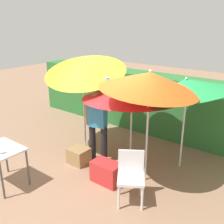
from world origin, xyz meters
name	(u,v)px	position (x,y,z in m)	size (l,w,h in m)	color
ground_plane	(104,163)	(0.00, 0.00, 0.00)	(24.00, 24.00, 0.00)	#937056
hedge_row	(155,104)	(0.00, 2.22, 0.80)	(8.00, 0.70, 1.59)	#2D7033
umbrella_rainbow	(132,90)	(0.32, 0.55, 1.59)	(2.08, 2.08, 1.85)	silver
umbrella_orange	(186,87)	(1.36, 0.86, 1.74)	(1.86, 1.84, 2.12)	silver
umbrella_yellow	(150,81)	(1.03, 0.02, 1.96)	(1.78, 1.77, 2.21)	silver
umbrella_navy	(85,65)	(-0.74, 0.29, 2.02)	(1.87, 1.82, 2.49)	silver
person_vendor	(98,121)	(-0.17, 0.03, 0.93)	(0.55, 0.31, 1.88)	black
chair_plastic	(131,174)	(1.14, -0.66, 0.51)	(0.61, 0.61, 0.89)	silver
cooler_box	(106,172)	(0.48, -0.50, 0.21)	(0.57, 0.34, 0.42)	red
crate_cardboard	(79,156)	(-0.44, -0.30, 0.17)	(0.41, 0.38, 0.34)	#9E7A4C
folding_table	(2,153)	(-0.98, -1.72, 0.67)	(0.80, 0.60, 0.76)	#4C4C51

